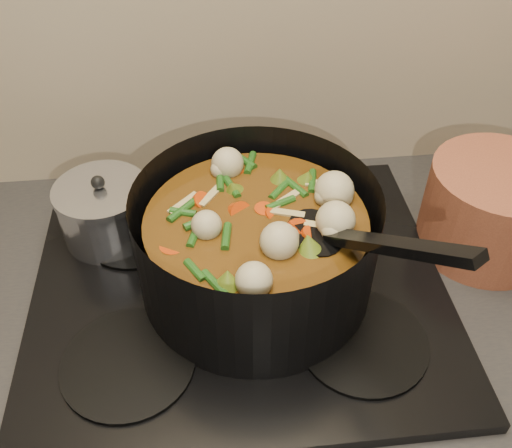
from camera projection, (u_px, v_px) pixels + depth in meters
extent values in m
cube|color=brown|center=(244.00, 440.00, 1.21)|extent=(2.60, 0.60, 0.86)
cube|color=black|center=(240.00, 301.00, 0.90)|extent=(2.64, 0.64, 0.05)
cube|color=black|center=(239.00, 286.00, 0.88)|extent=(0.62, 0.54, 0.02)
cylinder|color=black|center=(128.00, 363.00, 0.76)|extent=(0.18, 0.18, 0.01)
cylinder|color=black|center=(363.00, 341.00, 0.78)|extent=(0.18, 0.18, 0.01)
cylinder|color=black|center=(137.00, 231.00, 0.95)|extent=(0.18, 0.18, 0.01)
cylinder|color=black|center=(326.00, 217.00, 0.98)|extent=(0.18, 0.18, 0.01)
cylinder|color=black|center=(256.00, 242.00, 0.81)|extent=(0.44, 0.44, 0.17)
cylinder|color=black|center=(256.00, 280.00, 0.87)|extent=(0.34, 0.34, 0.01)
cylinder|color=#56380E|center=(256.00, 249.00, 0.82)|extent=(0.31, 0.31, 0.12)
cylinder|color=#C63C09|center=(289.00, 219.00, 0.79)|extent=(0.03, 0.04, 0.03)
cylinder|color=#C63C09|center=(284.00, 189.00, 0.84)|extent=(0.05, 0.04, 0.03)
cylinder|color=#C63C09|center=(224.00, 174.00, 0.86)|extent=(0.05, 0.05, 0.03)
cylinder|color=#C63C09|center=(211.00, 215.00, 0.79)|extent=(0.04, 0.04, 0.03)
cylinder|color=#C63C09|center=(199.00, 256.00, 0.74)|extent=(0.04, 0.04, 0.03)
cylinder|color=#C63C09|center=(260.00, 244.00, 0.75)|extent=(0.05, 0.05, 0.03)
cylinder|color=#C63C09|center=(309.00, 242.00, 0.75)|extent=(0.04, 0.04, 0.03)
cylinder|color=#C63C09|center=(331.00, 199.00, 0.82)|extent=(0.04, 0.04, 0.03)
cylinder|color=#C63C09|center=(265.00, 193.00, 0.83)|extent=(0.05, 0.05, 0.03)
cylinder|color=#C63C09|center=(211.00, 187.00, 0.84)|extent=(0.05, 0.05, 0.03)
cylinder|color=#C63C09|center=(223.00, 223.00, 0.78)|extent=(0.04, 0.03, 0.03)
sphere|color=#BFB287|center=(308.00, 209.00, 0.78)|extent=(0.05, 0.05, 0.05)
sphere|color=#BFB287|center=(258.00, 180.00, 0.83)|extent=(0.05, 0.05, 0.05)
sphere|color=#BFB287|center=(205.00, 206.00, 0.78)|extent=(0.05, 0.05, 0.05)
sphere|color=#BFB287|center=(237.00, 248.00, 0.72)|extent=(0.05, 0.05, 0.05)
sphere|color=#BFB287|center=(304.00, 230.00, 0.75)|extent=(0.05, 0.05, 0.05)
sphere|color=#BFB287|center=(287.00, 187.00, 0.82)|extent=(0.05, 0.05, 0.05)
cone|color=olive|center=(277.00, 266.00, 0.71)|extent=(0.05, 0.05, 0.04)
cone|color=olive|center=(322.00, 201.00, 0.80)|extent=(0.05, 0.05, 0.04)
cone|color=olive|center=(231.00, 176.00, 0.84)|extent=(0.05, 0.05, 0.04)
cone|color=olive|center=(189.00, 237.00, 0.75)|extent=(0.05, 0.05, 0.04)
cone|color=olive|center=(293.00, 261.00, 0.71)|extent=(0.05, 0.05, 0.04)
cylinder|color=#1F5418|center=(279.00, 198.00, 0.81)|extent=(0.01, 0.05, 0.01)
cylinder|color=#1F5418|center=(247.00, 166.00, 0.87)|extent=(0.04, 0.04, 0.01)
cylinder|color=#1F5418|center=(204.00, 190.00, 0.82)|extent=(0.05, 0.02, 0.01)
cylinder|color=#1F5418|center=(202.00, 222.00, 0.77)|extent=(0.03, 0.05, 0.01)
cylinder|color=#1F5418|center=(232.00, 238.00, 0.75)|extent=(0.03, 0.05, 0.01)
cylinder|color=#1F5418|center=(268.00, 281.00, 0.69)|extent=(0.05, 0.02, 0.01)
cylinder|color=#1F5418|center=(315.00, 247.00, 0.74)|extent=(0.04, 0.04, 0.01)
cylinder|color=#1F5418|center=(309.00, 213.00, 0.79)|extent=(0.01, 0.05, 0.01)
cylinder|color=#1F5418|center=(278.00, 198.00, 0.81)|extent=(0.04, 0.04, 0.01)
cylinder|color=#1F5418|center=(245.00, 167.00, 0.87)|extent=(0.05, 0.02, 0.01)
cylinder|color=#1F5418|center=(203.00, 191.00, 0.82)|extent=(0.03, 0.05, 0.01)
cylinder|color=#1F5418|center=(202.00, 223.00, 0.77)|extent=(0.03, 0.05, 0.01)
cylinder|color=#1F5418|center=(233.00, 239.00, 0.75)|extent=(0.05, 0.02, 0.01)
cylinder|color=#1F5418|center=(271.00, 281.00, 0.69)|extent=(0.04, 0.04, 0.01)
cylinder|color=#1F5418|center=(316.00, 246.00, 0.74)|extent=(0.01, 0.05, 0.01)
cube|color=tan|center=(196.00, 210.00, 0.79)|extent=(0.05, 0.01, 0.00)
cube|color=tan|center=(233.00, 259.00, 0.72)|extent=(0.02, 0.05, 0.00)
cube|color=tan|center=(312.00, 238.00, 0.75)|extent=(0.05, 0.04, 0.00)
cube|color=tan|center=(292.00, 187.00, 0.83)|extent=(0.04, 0.04, 0.00)
cube|color=tan|center=(216.00, 189.00, 0.83)|extent=(0.03, 0.05, 0.00)
cube|color=tan|center=(203.00, 242.00, 0.74)|extent=(0.05, 0.02, 0.00)
ellipsoid|color=black|center=(315.00, 233.00, 0.76)|extent=(0.09, 0.11, 0.01)
cube|color=black|center=(395.00, 246.00, 0.66)|extent=(0.13, 0.18, 0.13)
cylinder|color=silver|center=(105.00, 215.00, 0.92)|extent=(0.14, 0.14, 0.09)
cylinder|color=silver|center=(100.00, 190.00, 0.88)|extent=(0.15, 0.15, 0.01)
sphere|color=black|center=(98.00, 182.00, 0.87)|extent=(0.02, 0.02, 0.02)
cylinder|color=brown|center=(491.00, 209.00, 0.91)|extent=(0.23, 0.23, 0.15)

